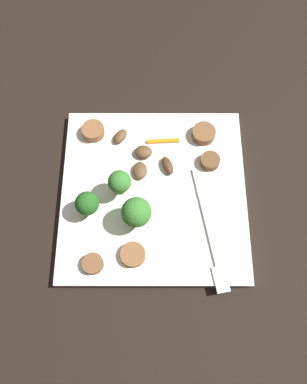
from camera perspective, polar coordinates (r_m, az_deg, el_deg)
ground_plane at (r=0.57m, az=0.00°, el=-0.54°), size 1.40×1.40×0.00m
plate at (r=0.57m, az=0.00°, el=-0.28°), size 0.27×0.27×0.01m
fork at (r=0.54m, az=8.34°, el=-6.59°), size 0.18×0.04×0.00m
broccoli_floret_0 at (r=0.53m, az=-5.04°, el=1.69°), size 0.03×0.03×0.05m
broccoli_floret_1 at (r=0.53m, az=-9.77°, el=-1.69°), size 0.03×0.03×0.05m
broccoli_floret_2 at (r=0.51m, az=-2.58°, el=-3.01°), size 0.04×0.04×0.06m
sausage_slice_0 at (r=0.53m, az=-3.08°, el=-9.19°), size 0.04×0.04×0.01m
sausage_slice_1 at (r=0.58m, az=8.29°, el=4.52°), size 0.03×0.03×0.01m
sausage_slice_2 at (r=0.60m, az=7.36°, el=8.52°), size 0.05×0.05×0.01m
sausage_slice_3 at (r=0.60m, az=-8.89°, el=8.87°), size 0.05×0.05×0.02m
sausage_slice_4 at (r=0.53m, az=-8.95°, el=-10.38°), size 0.04×0.04×0.01m
mushroom_0 at (r=0.57m, az=2.05°, el=3.92°), size 0.03×0.02×0.01m
mushroom_1 at (r=0.59m, az=-4.95°, el=8.16°), size 0.03×0.03×0.01m
mushroom_2 at (r=0.58m, az=-1.53°, el=5.91°), size 0.02×0.03×0.01m
mushroom_3 at (r=0.57m, az=-2.03°, el=3.19°), size 0.03×0.02×0.01m
pepper_strip_0 at (r=0.59m, az=1.40°, el=7.51°), size 0.01×0.05×0.00m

